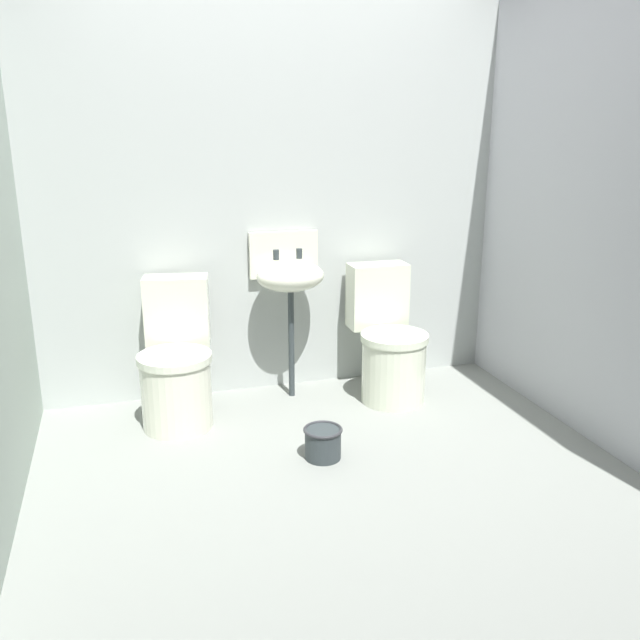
{
  "coord_description": "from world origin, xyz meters",
  "views": [
    {
      "loc": [
        -0.89,
        -2.69,
        1.62
      ],
      "look_at": [
        0.0,
        0.32,
        0.7
      ],
      "focal_mm": 38.08,
      "sensor_mm": 36.0,
      "label": 1
    }
  ],
  "objects_px": {
    "toilet_left": "(177,366)",
    "sink": "(289,274)",
    "toilet_right": "(389,345)",
    "bucket": "(323,442)"
  },
  "relations": [
    {
      "from": "toilet_left",
      "to": "sink",
      "type": "bearing_deg",
      "value": -155.21
    },
    {
      "from": "toilet_left",
      "to": "sink",
      "type": "height_order",
      "value": "sink"
    },
    {
      "from": "toilet_left",
      "to": "toilet_right",
      "type": "relative_size",
      "value": 1.0
    },
    {
      "from": "bucket",
      "to": "toilet_right",
      "type": "bearing_deg",
      "value": 47.25
    },
    {
      "from": "sink",
      "to": "toilet_left",
      "type": "bearing_deg",
      "value": -164.88
    },
    {
      "from": "toilet_left",
      "to": "toilet_right",
      "type": "bearing_deg",
      "value": -170.35
    },
    {
      "from": "toilet_right",
      "to": "sink",
      "type": "distance_m",
      "value": 0.74
    },
    {
      "from": "toilet_right",
      "to": "bucket",
      "type": "bearing_deg",
      "value": 47.91
    },
    {
      "from": "toilet_right",
      "to": "toilet_left",
      "type": "bearing_deg",
      "value": 0.63
    },
    {
      "from": "sink",
      "to": "bucket",
      "type": "relative_size",
      "value": 5.02
    }
  ]
}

